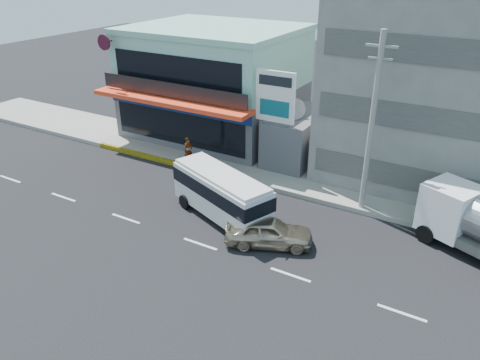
# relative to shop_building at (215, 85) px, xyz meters

# --- Properties ---
(ground) EXTENTS (120.00, 120.00, 0.00)m
(ground) POSITION_rel_shop_building_xyz_m (8.00, -13.95, -4.00)
(ground) COLOR black
(ground) RESTS_ON ground
(sidewalk) EXTENTS (70.00, 5.00, 0.30)m
(sidewalk) POSITION_rel_shop_building_xyz_m (13.00, -4.45, -3.85)
(sidewalk) COLOR gray
(sidewalk) RESTS_ON ground
(shop_building) EXTENTS (12.40, 11.70, 8.00)m
(shop_building) POSITION_rel_shop_building_xyz_m (0.00, 0.00, 0.00)
(shop_building) COLOR #4C4B51
(shop_building) RESTS_ON ground
(concrete_building) EXTENTS (16.00, 12.00, 14.00)m
(concrete_building) POSITION_rel_shop_building_xyz_m (18.00, 1.05, 3.00)
(concrete_building) COLOR gray
(concrete_building) RESTS_ON ground
(gap_structure) EXTENTS (3.00, 6.00, 3.50)m
(gap_structure) POSITION_rel_shop_building_xyz_m (8.00, -1.95, -2.25)
(gap_structure) COLOR #4C4B51
(gap_structure) RESTS_ON ground
(satellite_dish) EXTENTS (1.50, 1.50, 0.15)m
(satellite_dish) POSITION_rel_shop_building_xyz_m (8.00, -2.95, -0.42)
(satellite_dish) COLOR slate
(satellite_dish) RESTS_ON gap_structure
(billboard) EXTENTS (2.60, 0.18, 6.90)m
(billboard) POSITION_rel_shop_building_xyz_m (7.50, -4.75, 0.93)
(billboard) COLOR gray
(billboard) RESTS_ON ground
(utility_pole_near) EXTENTS (1.60, 0.30, 10.00)m
(utility_pole_near) POSITION_rel_shop_building_xyz_m (14.00, -6.55, 1.15)
(utility_pole_near) COLOR #999993
(utility_pole_near) RESTS_ON ground
(minibus) EXTENTS (6.81, 4.28, 2.72)m
(minibus) POSITION_rel_shop_building_xyz_m (7.56, -11.17, -2.37)
(minibus) COLOR silver
(minibus) RESTS_ON ground
(sedan) EXTENTS (4.70, 3.37, 1.49)m
(sedan) POSITION_rel_shop_building_xyz_m (11.00, -12.24, -3.25)
(sedan) COLOR #B9A98D
(sedan) RESTS_ON ground
(motorcycle_rider) EXTENTS (2.01, 1.19, 2.43)m
(motorcycle_rider) POSITION_rel_shop_building_xyz_m (2.44, -7.15, -3.19)
(motorcycle_rider) COLOR #520B10
(motorcycle_rider) RESTS_ON ground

